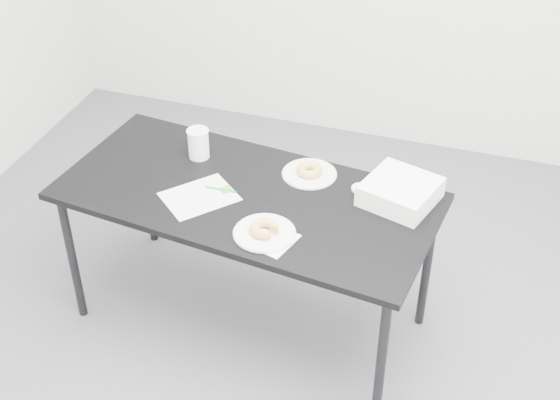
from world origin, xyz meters
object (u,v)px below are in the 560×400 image
(table, at_px, (247,204))
(plate_near, at_px, (264,233))
(scorecard, at_px, (200,197))
(pen, at_px, (220,189))
(coffee_cup, at_px, (198,143))
(bakery_box, at_px, (400,192))
(donut_near, at_px, (264,228))
(plate_far, at_px, (309,174))
(donut_far, at_px, (309,170))

(table, height_order, plate_near, plate_near)
(scorecard, xyz_separation_m, pen, (0.07, 0.07, 0.01))
(coffee_cup, distance_m, bakery_box, 0.96)
(donut_near, height_order, plate_far, donut_near)
(plate_near, bearing_deg, scorecard, 155.90)
(table, bearing_deg, donut_near, -48.55)
(scorecard, relative_size, bakery_box, 1.05)
(table, bearing_deg, donut_far, 52.98)
(pen, xyz_separation_m, bakery_box, (0.76, 0.17, 0.04))
(coffee_cup, bearing_deg, table, -34.12)
(pen, bearing_deg, plate_near, -41.21)
(plate_far, height_order, donut_far, donut_far)
(pen, bearing_deg, bakery_box, 10.45)
(plate_near, height_order, coffee_cup, coffee_cup)
(plate_far, bearing_deg, bakery_box, -9.47)
(donut_near, xyz_separation_m, plate_far, (0.05, 0.47, -0.03))
(pen, relative_size, bakery_box, 0.49)
(pen, bearing_deg, donut_far, 33.52)
(donut_far, height_order, coffee_cup, coffee_cup)
(table, bearing_deg, scorecard, -148.42)
(table, distance_m, donut_far, 0.33)
(coffee_cup, bearing_deg, donut_near, -43.50)
(donut_far, height_order, bakery_box, bakery_box)
(donut_near, relative_size, coffee_cup, 0.83)
(scorecard, bearing_deg, plate_near, 16.78)
(plate_near, relative_size, bakery_box, 0.90)
(donut_near, height_order, bakery_box, bakery_box)
(donut_near, xyz_separation_m, donut_far, (0.05, 0.47, -0.00))
(scorecard, height_order, coffee_cup, coffee_cup)
(table, bearing_deg, bakery_box, 20.59)
(scorecard, distance_m, pen, 0.10)
(plate_far, distance_m, bakery_box, 0.43)
(scorecard, bearing_deg, coffee_cup, 153.84)
(scorecard, bearing_deg, table, 65.55)
(scorecard, relative_size, plate_far, 1.21)
(pen, distance_m, bakery_box, 0.78)
(pen, bearing_deg, coffee_cup, 128.95)
(donut_near, bearing_deg, table, 124.53)
(plate_near, bearing_deg, donut_far, 83.65)
(scorecard, xyz_separation_m, donut_far, (0.40, 0.31, 0.02))
(plate_near, bearing_deg, donut_near, 180.00)
(scorecard, height_order, plate_near, plate_near)
(pen, distance_m, plate_near, 0.36)
(plate_near, height_order, bakery_box, bakery_box)
(plate_near, bearing_deg, coffee_cup, 136.50)
(table, relative_size, donut_far, 14.87)
(bakery_box, bearing_deg, scorecard, -146.91)
(donut_near, bearing_deg, pen, 140.91)
(plate_near, xyz_separation_m, bakery_box, (0.48, 0.40, 0.04))
(table, bearing_deg, coffee_cup, 152.79)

